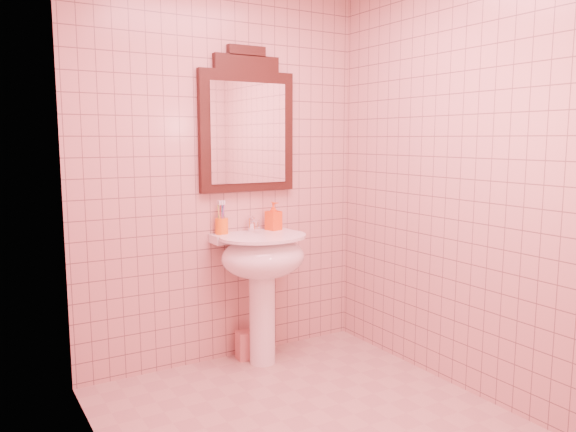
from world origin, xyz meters
TOP-DOWN VIEW (x-y plane):
  - floor at (0.00, 0.00)m, footprint 2.20×2.20m
  - back_wall at (0.00, 1.10)m, footprint 2.00×0.02m
  - pedestal_sink at (0.16, 0.87)m, footprint 0.58×0.58m
  - faucet at (0.16, 1.01)m, footprint 0.04×0.16m
  - mirror at (0.16, 1.07)m, footprint 0.68×0.06m
  - toothbrush_cup at (-0.04, 1.05)m, footprint 0.08×0.08m
  - soap_dispenser at (0.33, 1.01)m, footprint 0.11×0.11m
  - towel at (0.12, 0.99)m, footprint 0.17×0.12m

SIDE VIEW (x-z plane):
  - floor at x=0.00m, z-range 0.00..0.00m
  - towel at x=0.12m, z-range 0.00..0.19m
  - pedestal_sink at x=0.16m, z-range 0.23..1.09m
  - toothbrush_cup at x=-0.04m, z-range 0.82..1.02m
  - faucet at x=0.16m, z-range 0.87..0.97m
  - soap_dispenser at x=0.33m, z-range 0.86..1.06m
  - back_wall at x=0.00m, z-range 0.00..2.50m
  - mirror at x=0.16m, z-range 1.10..2.04m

